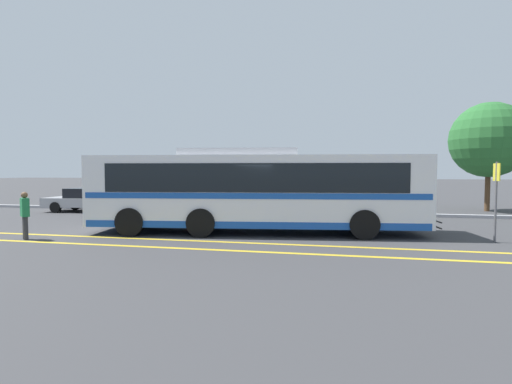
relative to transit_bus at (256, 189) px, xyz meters
name	(u,v)px	position (x,y,z in m)	size (l,w,h in m)	color
ground_plane	(244,233)	(-0.41, -0.15, -1.62)	(220.00, 220.00, 0.00)	#38383A
lane_strip_0	(241,243)	(0.01, -2.20, -1.61)	(0.20, 32.03, 0.01)	gold
lane_strip_1	(230,250)	(0.01, -3.49, -1.61)	(0.20, 32.03, 0.01)	gold
curb_strip	(283,212)	(0.01, 6.82, -1.54)	(40.03, 0.36, 0.15)	#99999E
transit_bus	(256,189)	(0.00, 0.00, 0.00)	(12.54, 4.18, 3.09)	silver
parked_car_0	(90,200)	(-10.80, 5.46, -0.94)	(4.99, 2.26, 1.33)	#9E9EA3
parked_car_1	(202,201)	(-4.26, 5.87, -0.92)	(4.28, 1.97, 1.36)	maroon
parked_car_2	(299,202)	(1.00, 5.42, -0.87)	(4.79, 1.93, 1.43)	#335B33
pedestrian_0	(25,213)	(-7.16, -3.17, -0.72)	(0.47, 0.43, 1.59)	#2D2D33
bus_stop_sign	(496,192)	(7.93, -0.38, 0.01)	(0.08, 0.40, 2.58)	#59595E
tree_0	(489,140)	(11.17, 10.56, 2.42)	(4.23, 4.23, 6.16)	#513823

